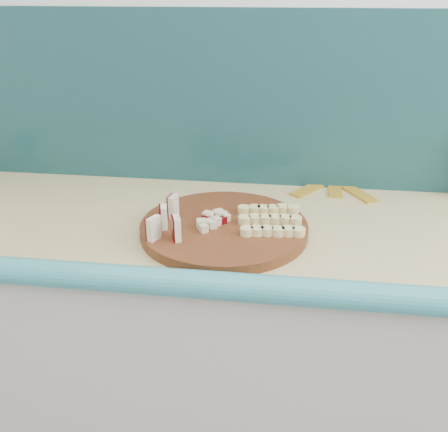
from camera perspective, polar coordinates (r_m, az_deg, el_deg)
kitchen_counter at (r=1.53m, az=6.29°, el=-16.47°), size 2.20×0.63×0.91m
backsplash at (r=1.47m, az=7.97°, el=12.75°), size 2.20×0.02×0.50m
cutting_board at (r=1.22m, az=0.00°, el=-1.39°), size 0.46×0.46×0.03m
apple_wedges at (r=1.18m, az=-6.59°, el=-0.41°), size 0.08×0.16×0.06m
apple_chunks at (r=1.21m, az=-1.22°, el=-0.42°), size 0.07×0.06×0.02m
banana_slices at (r=1.22m, az=5.30°, el=-0.43°), size 0.17×0.17×0.02m
banana_peel at (r=1.53m, az=12.38°, el=3.14°), size 0.25×0.21×0.01m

